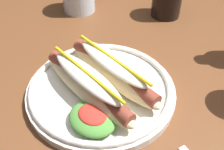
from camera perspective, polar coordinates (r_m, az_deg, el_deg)
dining_table at (r=0.68m, az=12.24°, el=-3.78°), size 1.25×0.96×0.74m
hot_dog_plate at (r=0.51m, az=-2.41°, el=-2.24°), size 0.28×0.28×0.08m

